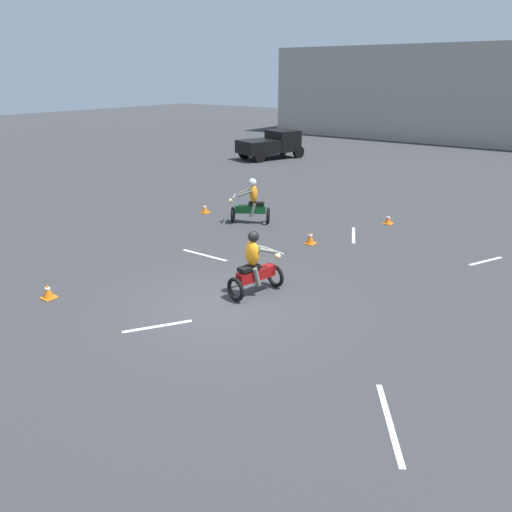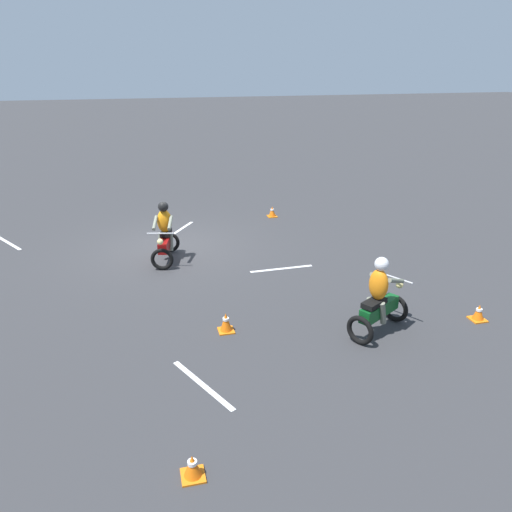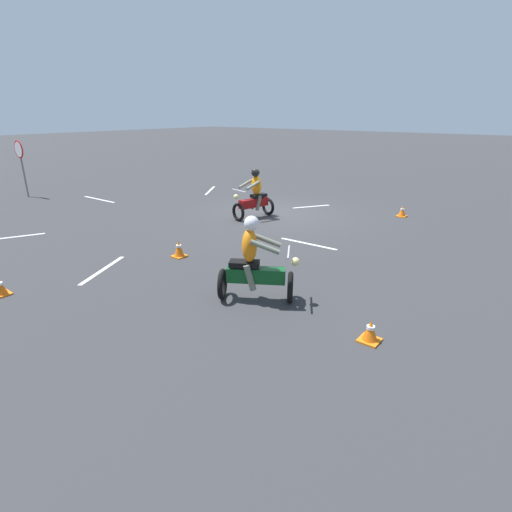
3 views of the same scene
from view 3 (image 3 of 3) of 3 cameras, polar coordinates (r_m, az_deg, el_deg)
The scene contains 14 objects.
ground_plane at distance 14.26m, azimuth 2.66°, elevation 6.12°, with size 120.00×120.00×0.00m, color #333335.
motorcycle_rider_foreground at distance 13.48m, azimuth -0.23°, elevation 8.49°, with size 0.92×1.56×1.66m.
motorcycle_rider_background at distance 7.43m, azimuth -0.27°, elevation -1.25°, with size 1.51×1.24×1.66m.
stop_sign at distance 19.37m, azimuth -30.61°, elevation 12.04°, with size 0.70×0.08×2.30m.
traffic_cone_near_left at distance 14.64m, azimuth 20.16°, elevation 6.00°, with size 0.32×0.32×0.37m.
traffic_cone_near_right at distance 6.60m, azimuth 16.01°, elevation -10.32°, with size 0.32×0.32×0.36m.
traffic_cone_mid_center at distance 9.32m, azimuth -32.77°, elevation -3.75°, with size 0.32×0.32×0.35m.
traffic_cone_mid_left at distance 10.06m, azimuth -10.96°, elevation 0.98°, with size 0.32×0.32×0.42m.
lane_stripe_e at distance 17.76m, azimuth -21.50°, elevation 7.54°, with size 0.10×2.06×0.01m, color silver.
lane_stripe_ne at distance 13.45m, azimuth -30.85°, elevation 2.41°, with size 0.10×1.38×0.01m, color silver.
lane_stripe_nw at distance 9.77m, azimuth -21.04°, elevation -1.85°, with size 0.10×1.77×0.01m, color silver.
lane_stripe_w at distance 11.00m, azimuth 7.47°, elevation 1.76°, with size 0.10×1.71×0.01m, color silver.
lane_stripe_sw at distance 15.41m, azimuth 7.90°, elevation 7.02°, with size 0.10×1.52×0.01m, color silver.
lane_stripe_se at distance 18.58m, azimuth -6.58°, elevation 9.29°, with size 0.10×2.01×0.01m, color silver.
Camera 3 is at (-7.91, 11.36, 3.42)m, focal length 28.00 mm.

